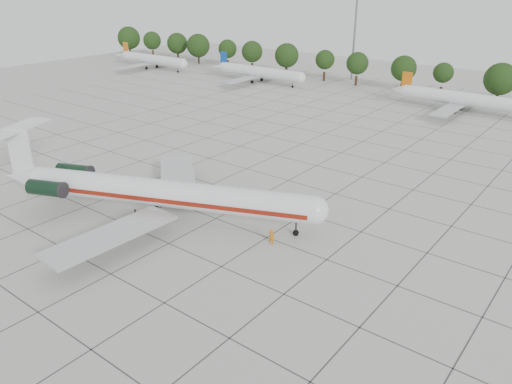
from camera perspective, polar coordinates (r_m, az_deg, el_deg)
ground at (r=62.79m, az=-4.59°, el=-3.05°), size 260.00×260.00×0.00m
apron_joints at (r=73.47m, az=3.28°, el=1.09°), size 170.00×170.00×0.02m
main_airliner at (r=62.86m, az=-12.18°, el=0.09°), size 41.44×31.22×10.10m
ground_crew at (r=56.51m, az=1.79°, el=-5.11°), size 0.74×0.53×1.88m
bg_airliner_a at (r=170.06m, az=-11.71°, el=14.59°), size 28.24×27.20×7.40m
bg_airliner_b at (r=144.31m, az=0.36°, el=13.53°), size 28.24×27.20×7.40m
bg_airliner_c at (r=120.69m, az=22.60°, el=9.76°), size 28.24×27.20×7.40m
tree_line at (r=137.39m, az=16.53°, el=13.39°), size 249.86×8.44×10.22m
floodlight_mast at (r=150.21m, az=11.25°, el=17.88°), size 1.60×1.60×25.45m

